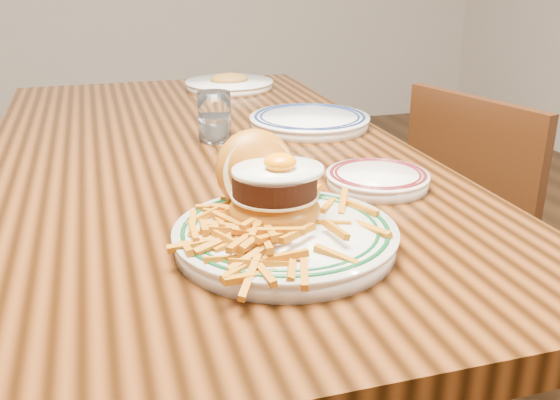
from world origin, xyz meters
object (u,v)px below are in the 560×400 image
object	(u,v)px
side_plate	(378,178)
chair_right	(490,244)
main_plate	(280,216)
table	(204,189)

from	to	relation	value
side_plate	chair_right	bearing A→B (deg)	56.60
chair_right	main_plate	distance (m)	0.90
table	main_plate	distance (m)	0.50
table	chair_right	distance (m)	0.75
main_plate	chair_right	bearing A→B (deg)	27.09
chair_right	side_plate	size ratio (longest dim) A/B	4.38
table	chair_right	xyz separation A→B (m)	(0.72, -0.02, -0.22)
chair_right	main_plate	xyz separation A→B (m)	(-0.69, -0.46, 0.35)
main_plate	side_plate	xyz separation A→B (m)	(0.23, 0.17, -0.02)
main_plate	side_plate	world-z (taller)	main_plate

